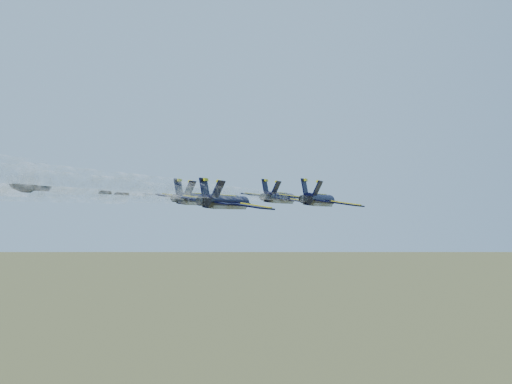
{
  "coord_description": "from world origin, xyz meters",
  "views": [
    {
      "loc": [
        3.13,
        -102.92,
        97.04
      ],
      "look_at": [
        2.69,
        -1.82,
        95.75
      ],
      "focal_mm": 50.0,
      "sensor_mm": 36.0,
      "label": 1
    }
  ],
  "objects_px": {
    "jet_lead": "(280,198)",
    "jet_slot": "(227,202)",
    "jet_right": "(320,200)",
    "jet_left": "(199,199)"
  },
  "relations": [
    {
      "from": "jet_right",
      "to": "jet_slot",
      "type": "bearing_deg",
      "value": -121.25
    },
    {
      "from": "jet_lead",
      "to": "jet_slot",
      "type": "height_order",
      "value": "same"
    },
    {
      "from": "jet_left",
      "to": "jet_slot",
      "type": "relative_size",
      "value": 1.0
    },
    {
      "from": "jet_slot",
      "to": "jet_right",
      "type": "bearing_deg",
      "value": 58.75
    },
    {
      "from": "jet_right",
      "to": "jet_slot",
      "type": "height_order",
      "value": "same"
    },
    {
      "from": "jet_lead",
      "to": "jet_slot",
      "type": "xyz_separation_m",
      "value": [
        -7.19,
        -24.06,
        0.0
      ]
    },
    {
      "from": "jet_left",
      "to": "jet_slot",
      "type": "xyz_separation_m",
      "value": [
        4.68,
        -14.93,
        0.0
      ]
    },
    {
      "from": "jet_right",
      "to": "jet_left",
      "type": "bearing_deg",
      "value": -176.78
    },
    {
      "from": "jet_lead",
      "to": "jet_slot",
      "type": "distance_m",
      "value": 25.11
    },
    {
      "from": "jet_right",
      "to": "jet_slot",
      "type": "xyz_separation_m",
      "value": [
        -12.18,
        -10.4,
        0.0
      ]
    }
  ]
}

